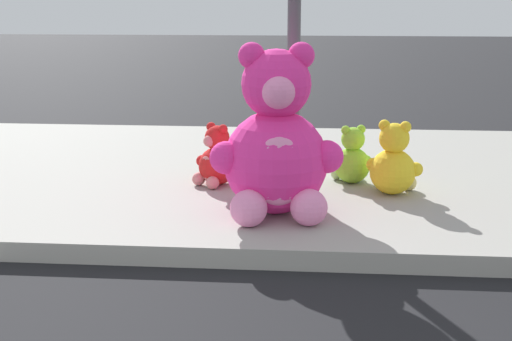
% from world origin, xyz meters
% --- Properties ---
extents(sidewalk, '(28.00, 4.40, 0.15)m').
position_xyz_m(sidewalk, '(0.00, 5.20, 0.07)').
color(sidewalk, '#9E9B93').
rests_on(sidewalk, ground_plane).
extents(plush_pink_large, '(1.03, 0.92, 1.34)m').
position_xyz_m(plush_pink_large, '(0.89, 3.81, 0.68)').
color(plush_pink_large, '#F22D93').
rests_on(plush_pink_large, sidewalk).
extents(plush_red, '(0.40, 0.40, 0.56)m').
position_xyz_m(plush_red, '(0.31, 4.61, 0.38)').
color(plush_red, red).
rests_on(plush_red, sidewalk).
extents(plush_lime, '(0.39, 0.38, 0.54)m').
position_xyz_m(plush_lime, '(1.53, 4.79, 0.36)').
color(plush_lime, '#8CD133').
rests_on(plush_lime, sidewalk).
extents(plush_yellow, '(0.47, 0.46, 0.64)m').
position_xyz_m(plush_yellow, '(1.87, 4.46, 0.41)').
color(plush_yellow, yellow).
rests_on(plush_yellow, sidewalk).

